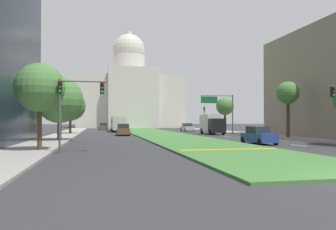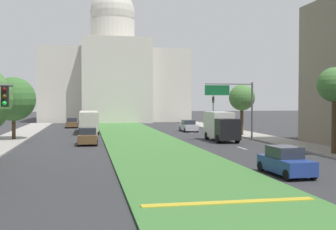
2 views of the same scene
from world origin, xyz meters
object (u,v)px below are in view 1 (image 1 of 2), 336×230
at_px(street_tree_left_far, 70,106).
at_px(city_bus, 118,123).
at_px(sedan_lead_stopped, 259,136).
at_px(sedan_midblock, 123,130).
at_px(street_tree_left_near, 40,88).
at_px(street_tree_right_far, 225,106).
at_px(sedan_far_horizon, 103,127).
at_px(box_truck_delivery, 212,124).
at_px(traffic_light_far_right, 204,115).
at_px(street_tree_right_mid, 288,94).
at_px(capitol_building, 129,97).
at_px(traffic_light_near_left, 72,99).
at_px(overhead_guide_sign, 221,106).
at_px(street_tree_left_mid, 60,100).
at_px(sedan_distant, 187,127).

bearing_deg(street_tree_left_far, city_bus, 51.77).
xyz_separation_m(sedan_lead_stopped, sedan_midblock, (-11.50, 20.52, 0.01)).
bearing_deg(city_bus, sedan_lead_stopped, -72.98).
height_order(street_tree_left_near, street_tree_right_far, street_tree_right_far).
height_order(sedan_far_horizon, box_truck_delivery, box_truck_delivery).
height_order(traffic_light_far_right, street_tree_left_far, street_tree_left_far).
bearing_deg(sedan_far_horizon, sedan_midblock, -84.79).
bearing_deg(sedan_midblock, city_bus, 89.51).
relative_size(street_tree_left_near, city_bus, 0.59).
height_order(street_tree_right_mid, sedan_midblock, street_tree_right_mid).
bearing_deg(sedan_lead_stopped, capitol_building, 94.27).
height_order(street_tree_right_mid, city_bus, street_tree_right_mid).
distance_m(traffic_light_near_left, overhead_guide_sign, 34.29).
bearing_deg(traffic_light_far_right, sedan_midblock, -139.17).
height_order(sedan_lead_stopped, box_truck_delivery, box_truck_delivery).
xyz_separation_m(traffic_light_near_left, sedan_midblock, (5.37, 25.75, -2.98)).
height_order(overhead_guide_sign, street_tree_right_far, overhead_guide_sign).
relative_size(overhead_guide_sign, sedan_far_horizon, 1.48).
distance_m(street_tree_right_far, box_truck_delivery, 7.97).
bearing_deg(box_truck_delivery, street_tree_left_far, 167.38).
bearing_deg(street_tree_left_near, capitol_building, 80.36).
bearing_deg(street_tree_right_far, overhead_guide_sign, -117.92).
xyz_separation_m(street_tree_left_mid, sedan_far_horizon, (5.18, 40.60, -3.73)).
bearing_deg(street_tree_left_mid, street_tree_left_near, -89.98).
distance_m(street_tree_right_mid, box_truck_delivery, 15.04).
relative_size(street_tree_right_mid, box_truck_delivery, 1.12).
height_order(traffic_light_near_left, street_tree_right_mid, street_tree_right_mid).
distance_m(sedan_midblock, sedan_distant, 21.64).
bearing_deg(street_tree_left_far, overhead_guide_sign, -11.58).
height_order(capitol_building, overhead_guide_sign, capitol_building).
relative_size(traffic_light_far_right, street_tree_right_mid, 0.73).
bearing_deg(sedan_midblock, street_tree_right_far, 19.53).
distance_m(traffic_light_far_right, street_tree_left_mid, 37.76).
xyz_separation_m(capitol_building, sedan_distant, (8.55, -39.39, -8.89)).
xyz_separation_m(overhead_guide_sign, sedan_lead_stopped, (-4.47, -21.61, -3.85)).
relative_size(traffic_light_near_left, sedan_distant, 1.15).
xyz_separation_m(traffic_light_near_left, street_tree_left_far, (-2.80, 31.78, 0.83)).
distance_m(traffic_light_far_right, street_tree_left_near, 47.36).
bearing_deg(box_truck_delivery, sedan_far_horizon, 121.84).
bearing_deg(sedan_midblock, street_tree_right_mid, -32.56).
distance_m(overhead_guide_sign, street_tree_left_mid, 27.24).
height_order(overhead_guide_sign, sedan_lead_stopped, overhead_guide_sign).
xyz_separation_m(traffic_light_far_right, sedan_far_horizon, (-20.44, 12.89, -2.54)).
distance_m(traffic_light_far_right, street_tree_left_far, 27.70).
relative_size(street_tree_right_mid, sedan_midblock, 1.53).
bearing_deg(street_tree_left_near, sedan_lead_stopped, 11.34).
distance_m(traffic_light_near_left, city_bus, 42.73).
bearing_deg(traffic_light_near_left, capitol_building, 82.17).
bearing_deg(capitol_building, street_tree_right_far, -74.94).
bearing_deg(street_tree_left_mid, traffic_light_far_right, 47.24).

